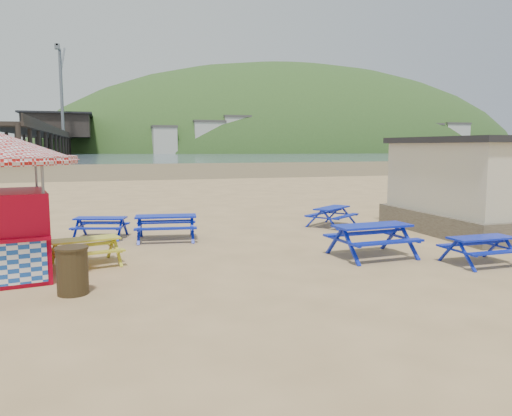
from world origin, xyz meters
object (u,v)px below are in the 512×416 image
object	(u,v)px
picnic_table_blue_a	(101,228)
picnic_table_blue_b	(166,228)
picnic_table_yellow	(86,252)
litter_bin	(72,270)

from	to	relation	value
picnic_table_blue_a	picnic_table_blue_b	world-z (taller)	picnic_table_blue_b
picnic_table_blue_a	picnic_table_yellow	world-z (taller)	picnic_table_yellow
picnic_table_blue_a	litter_bin	bearing A→B (deg)	-78.33
picnic_table_blue_a	picnic_table_blue_b	distance (m)	2.13
picnic_table_yellow	litter_bin	bearing A→B (deg)	-108.11
picnic_table_blue_b	litter_bin	xyz separation A→B (m)	(-2.41, -5.11, 0.09)
picnic_table_blue_a	picnic_table_yellow	size ratio (longest dim) A/B	1.00
picnic_table_blue_b	picnic_table_yellow	distance (m)	3.52
picnic_table_blue_a	picnic_table_yellow	bearing A→B (deg)	-78.80
picnic_table_yellow	litter_bin	world-z (taller)	litter_bin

